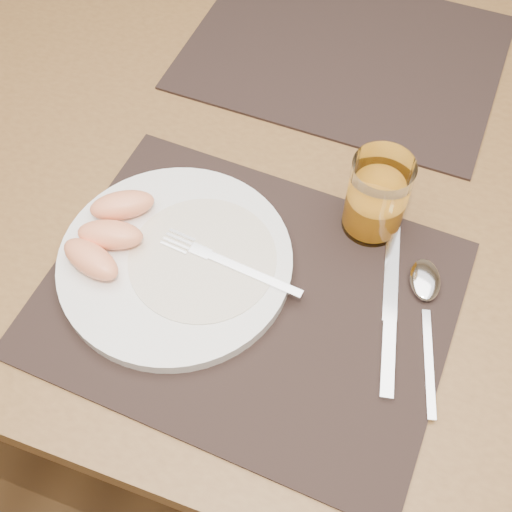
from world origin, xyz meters
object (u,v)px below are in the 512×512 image
object	(u,v)px
juice_glass	(376,199)
placemat_far	(344,52)
knife	(389,321)
placemat_near	(247,297)
fork	(219,259)
spoon	(426,291)
table	(302,199)
plate	(176,261)

from	to	relation	value
juice_glass	placemat_far	bearing A→B (deg)	111.14
placemat_far	knife	xyz separation A→B (m)	(0.17, -0.42, 0.00)
placemat_near	fork	world-z (taller)	fork
fork	spoon	bearing A→B (deg)	11.27
fork	table	bearing A→B (deg)	77.23
table	knife	distance (m)	0.27
plate	knife	size ratio (longest dim) A/B	1.23
fork	juice_glass	xyz separation A→B (m)	(0.15, 0.12, 0.03)
placemat_near	juice_glass	xyz separation A→B (m)	(0.11, 0.15, 0.05)
table	placemat_near	bearing A→B (deg)	-90.22
table	fork	world-z (taller)	fork
juice_glass	fork	bearing A→B (deg)	-140.84
fork	placemat_far	bearing A→B (deg)	85.20
placemat_near	spoon	xyz separation A→B (m)	(0.19, 0.07, 0.01)
fork	juice_glass	size ratio (longest dim) A/B	1.64
plate	knife	distance (m)	0.25
table	knife	xyz separation A→B (m)	(0.16, -0.20, 0.09)
table	plate	bearing A→B (deg)	-114.08
placemat_near	placemat_far	distance (m)	0.44
placemat_far	knife	world-z (taller)	knife
placemat_far	juice_glass	world-z (taller)	juice_glass
knife	spoon	size ratio (longest dim) A/B	1.15
fork	spoon	distance (m)	0.24
placemat_far	fork	bearing A→B (deg)	-94.80
plate	juice_glass	bearing A→B (deg)	34.26
placemat_near	placemat_far	xyz separation A→B (m)	(-0.01, 0.44, 0.00)
fork	knife	xyz separation A→B (m)	(0.20, -0.00, -0.02)
placemat_far	plate	bearing A→B (deg)	-101.08
placemat_near	spoon	world-z (taller)	spoon
knife	juice_glass	world-z (taller)	juice_glass
knife	placemat_far	bearing A→B (deg)	111.73
placemat_far	fork	distance (m)	0.42
table	placemat_far	world-z (taller)	placemat_far
table	plate	world-z (taller)	plate
juice_glass	spoon	bearing A→B (deg)	-42.41
plate	juice_glass	size ratio (longest dim) A/B	2.53
placemat_far	knife	bearing A→B (deg)	-68.27
fork	placemat_near	bearing A→B (deg)	-29.93
table	juice_glass	xyz separation A→B (m)	(0.10, -0.07, 0.13)
placemat_near	table	bearing A→B (deg)	89.78
table	placemat_far	xyz separation A→B (m)	(-0.01, 0.22, 0.09)
placemat_far	plate	xyz separation A→B (m)	(-0.08, -0.43, 0.01)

